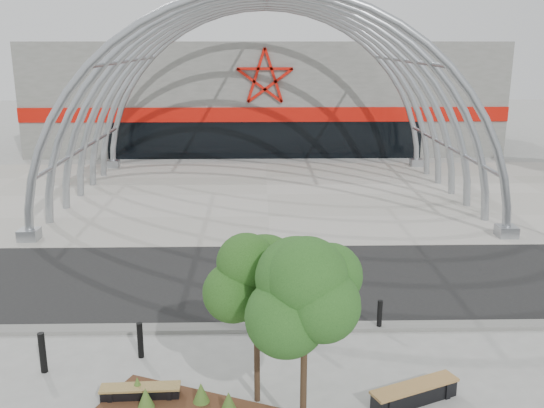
% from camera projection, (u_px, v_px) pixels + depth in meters
% --- Properties ---
extents(ground, '(140.00, 140.00, 0.00)m').
position_uv_depth(ground, '(275.00, 325.00, 17.67)').
color(ground, gray).
rests_on(ground, ground).
extents(road, '(140.00, 7.00, 0.02)m').
position_uv_depth(road, '(272.00, 280.00, 21.05)').
color(road, black).
rests_on(road, ground).
extents(forecourt, '(60.00, 17.00, 0.04)m').
position_uv_depth(forecourt, '(267.00, 195.00, 32.63)').
color(forecourt, '#A7A398').
rests_on(forecourt, ground).
extents(kerb, '(60.00, 0.50, 0.12)m').
position_uv_depth(kerb, '(275.00, 328.00, 17.41)').
color(kerb, slate).
rests_on(kerb, ground).
extents(arena_building, '(34.00, 15.24, 8.00)m').
position_uv_depth(arena_building, '(264.00, 93.00, 48.92)').
color(arena_building, slate).
rests_on(arena_building, ground).
extents(vault_canopy, '(20.80, 15.80, 20.36)m').
position_uv_depth(vault_canopy, '(267.00, 195.00, 32.63)').
color(vault_canopy, '#979CA1').
rests_on(vault_canopy, ground).
extents(street_tree_0, '(1.86, 1.86, 4.23)m').
position_uv_depth(street_tree_0, '(256.00, 277.00, 13.20)').
color(street_tree_0, '#312316').
rests_on(street_tree_0, ground).
extents(street_tree_1, '(1.72, 1.72, 4.06)m').
position_uv_depth(street_tree_1, '(305.00, 309.00, 11.94)').
color(street_tree_1, black).
rests_on(street_tree_1, ground).
extents(bench_0, '(1.84, 0.48, 0.38)m').
position_uv_depth(bench_0, '(141.00, 394.00, 13.92)').
color(bench_0, black).
rests_on(bench_0, ground).
extents(bench_1, '(2.20, 1.33, 0.46)m').
position_uv_depth(bench_1, '(414.00, 394.00, 13.84)').
color(bench_1, black).
rests_on(bench_1, ground).
extents(bollard_0, '(0.17, 0.17, 1.07)m').
position_uv_depth(bollard_0, '(43.00, 353.00, 15.06)').
color(bollard_0, black).
rests_on(bollard_0, ground).
extents(bollard_1, '(0.16, 0.16, 0.97)m').
position_uv_depth(bollard_1, '(140.00, 340.00, 15.78)').
color(bollard_1, black).
rests_on(bollard_1, ground).
extents(bollard_2, '(0.14, 0.14, 0.89)m').
position_uv_depth(bollard_2, '(261.00, 302.00, 18.19)').
color(bollard_2, black).
rests_on(bollard_2, ground).
extents(bollard_3, '(0.18, 0.18, 1.12)m').
position_uv_depth(bollard_3, '(311.00, 327.00, 16.37)').
color(bollard_3, black).
rests_on(bollard_3, ground).
extents(bollard_4, '(0.15, 0.15, 0.91)m').
position_uv_depth(bollard_4, '(380.00, 315.00, 17.29)').
color(bollard_4, black).
rests_on(bollard_4, ground).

